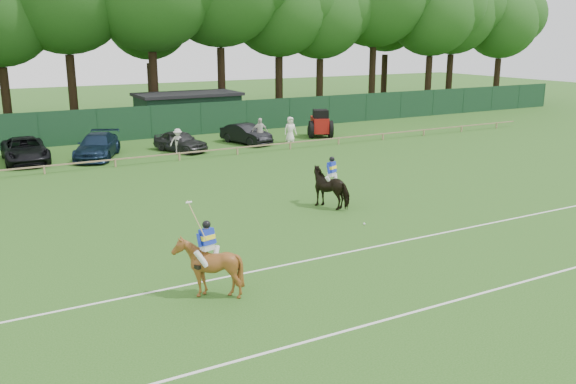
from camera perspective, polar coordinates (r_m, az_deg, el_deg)
ground at (r=22.75m, az=2.58°, el=-5.23°), size 160.00×160.00×0.00m
horse_dark at (r=27.92m, az=4.08°, el=0.44°), size 1.83×2.36×1.81m
horse_chestnut at (r=18.53m, az=-7.50°, el=-6.97°), size 1.87×2.01×1.87m
suv_black at (r=41.04m, az=-23.38°, el=3.62°), size 2.61×5.52×1.52m
sedan_navy at (r=40.84m, az=-17.41°, el=4.12°), size 4.20×5.74×1.55m
hatch_grey at (r=41.91m, az=-10.04°, el=4.71°), size 3.16×4.41×1.39m
estate_black at (r=44.36m, az=-3.95°, el=5.45°), size 2.60×4.55×1.42m
spectator_left at (r=41.07m, az=-10.27°, el=4.70°), size 1.13×0.70×1.67m
spectator_mid at (r=43.49m, az=-2.65°, el=5.65°), size 1.23×0.71×1.97m
spectator_right at (r=44.74m, az=0.21°, el=5.86°), size 1.00×0.73×1.88m
rider_dark at (r=27.74m, az=4.13°, el=2.02°), size 0.89×0.59×1.41m
rider_chestnut at (r=18.24m, az=-7.57°, el=-4.61°), size 0.97×0.51×2.05m
polo_ball at (r=25.59m, az=7.15°, el=-2.96°), size 0.09×0.09×0.09m
pitch_lines at (r=20.06m, az=7.86°, el=-8.13°), size 60.00×5.10×0.01m
pitch_rail at (r=38.61m, az=-11.55°, el=3.42°), size 62.10×0.10×0.50m
perimeter_fence at (r=47.04m, az=-14.98°, el=6.18°), size 92.08×0.08×2.50m
utility_shed at (r=51.58m, az=-9.33°, el=7.49°), size 8.40×4.40×3.04m
tree_row at (r=55.38m, az=-14.96°, el=6.06°), size 96.00×12.00×21.00m
tractor at (r=47.18m, az=3.01°, el=6.37°), size 2.55×3.00×2.13m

